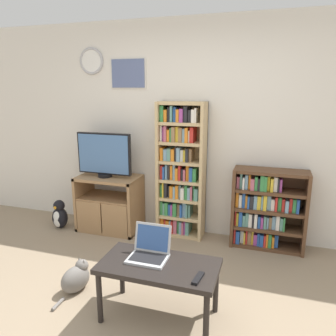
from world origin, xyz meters
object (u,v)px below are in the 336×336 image
(bookshelf_short, at_px, (265,209))
(remote_near_laptop, at_px, (198,278))
(laptop, at_px, (150,250))
(cat, at_px, (77,278))
(tv_stand, at_px, (109,203))
(bookshelf_tall, at_px, (180,171))
(penguin_figurine, at_px, (59,215))
(television, at_px, (104,155))
(coffee_table, at_px, (159,270))

(bookshelf_short, height_order, remote_near_laptop, bookshelf_short)
(laptop, height_order, cat, laptop)
(tv_stand, relative_size, bookshelf_tall, 0.47)
(tv_stand, distance_m, penguin_figurine, 0.69)
(television, bearing_deg, bookshelf_short, 4.03)
(tv_stand, height_order, coffee_table, tv_stand)
(remote_near_laptop, bearing_deg, coffee_table, -11.68)
(television, distance_m, coffee_table, 1.93)
(penguin_figurine, bearing_deg, bookshelf_short, 6.63)
(television, distance_m, remote_near_laptop, 2.22)
(television, height_order, bookshelf_tall, bookshelf_tall)
(bookshelf_short, xyz_separation_m, penguin_figurine, (-2.57, -0.30, -0.28))
(television, xyz_separation_m, remote_near_laptop, (1.55, -1.51, -0.51))
(tv_stand, height_order, remote_near_laptop, tv_stand)
(laptop, distance_m, cat, 0.83)
(tv_stand, bearing_deg, television, -163.64)
(tv_stand, xyz_separation_m, television, (-0.04, -0.01, 0.64))
(television, height_order, penguin_figurine, television)
(bookshelf_short, bearing_deg, tv_stand, -176.21)
(bookshelf_short, bearing_deg, cat, -137.84)
(tv_stand, distance_m, laptop, 1.71)
(cat, bearing_deg, laptop, 18.95)
(bookshelf_tall, height_order, laptop, bookshelf_tall)
(bookshelf_tall, bearing_deg, television, -170.91)
(remote_near_laptop, height_order, penguin_figurine, remote_near_laptop)
(tv_stand, relative_size, coffee_table, 0.85)
(television, relative_size, bookshelf_short, 0.77)
(coffee_table, distance_m, cat, 0.88)
(tv_stand, height_order, bookshelf_tall, bookshelf_tall)
(television, bearing_deg, cat, -73.69)
(tv_stand, relative_size, bookshelf_short, 0.85)
(coffee_table, bearing_deg, penguin_figurine, 145.87)
(cat, bearing_deg, tv_stand, 125.71)
(laptop, relative_size, penguin_figurine, 0.81)
(television, relative_size, cat, 1.51)
(bookshelf_short, xyz_separation_m, cat, (-1.58, -1.43, -0.33))
(tv_stand, relative_size, cat, 1.66)
(laptop, distance_m, remote_near_laptop, 0.49)
(coffee_table, xyz_separation_m, cat, (-0.83, 0.10, -0.29))
(bookshelf_short, distance_m, remote_near_laptop, 1.70)
(remote_near_laptop, bearing_deg, bookshelf_short, -96.55)
(bookshelf_tall, distance_m, cat, 1.70)
(coffee_table, height_order, laptop, laptop)
(remote_near_laptop, bearing_deg, penguin_figurine, -24.62)
(laptop, relative_size, remote_near_laptop, 1.87)
(remote_near_laptop, distance_m, penguin_figurine, 2.56)
(bookshelf_tall, bearing_deg, bookshelf_short, -0.75)
(television, xyz_separation_m, cat, (0.38, -1.29, -0.86))
(laptop, height_order, penguin_figurine, laptop)
(tv_stand, distance_m, remote_near_laptop, 2.15)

